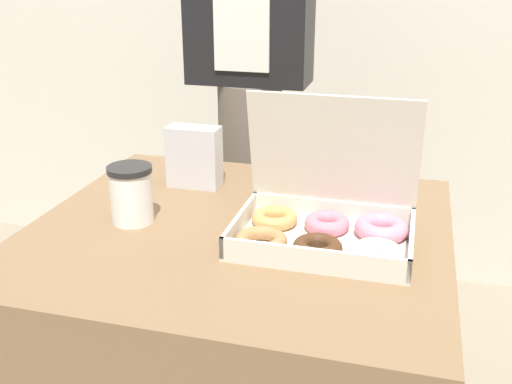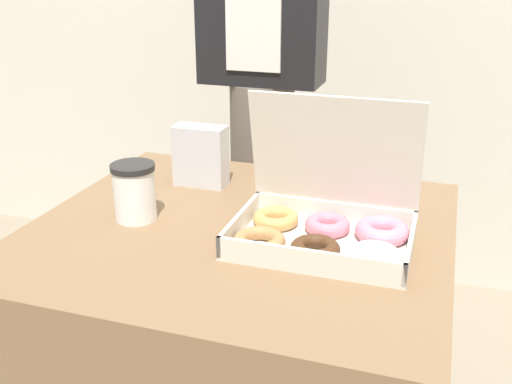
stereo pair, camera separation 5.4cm
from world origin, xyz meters
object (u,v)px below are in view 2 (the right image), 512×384
donut_box (326,223)px  person_customer (262,47)px  napkin_holder (201,156)px  coffee_cup (134,192)px

donut_box → person_customer: person_customer is taller
napkin_holder → person_customer: person_customer is taller
coffee_cup → person_customer: person_customer is taller
donut_box → coffee_cup: (-0.40, -0.01, 0.02)m
donut_box → napkin_holder: (-0.35, 0.22, 0.03)m
coffee_cup → person_customer: bearing=84.9°
coffee_cup → person_customer: 0.71m
donut_box → napkin_holder: 0.41m
donut_box → coffee_cup: donut_box is taller
coffee_cup → napkin_holder: napkin_holder is taller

